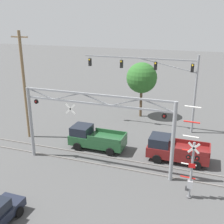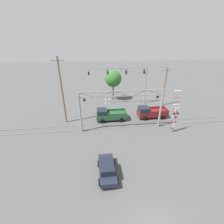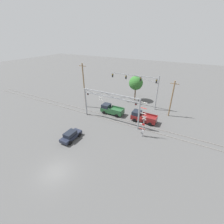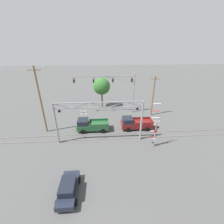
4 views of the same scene
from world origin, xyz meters
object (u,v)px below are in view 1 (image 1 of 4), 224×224
(crossing_gantry, at_px, (95,120))
(utility_pole_left, at_px, (24,85))
(traffic_signal_span, at_px, (165,77))
(crossing_signal_mast, at_px, (191,169))
(pickup_truck_following, at_px, (175,150))
(background_tree_beyond_span, at_px, (142,78))
(pickup_truck_lead, at_px, (95,138))

(crossing_gantry, bearing_deg, utility_pole_left, 159.51)
(traffic_signal_span, bearing_deg, crossing_signal_mast, -71.75)
(crossing_gantry, height_order, utility_pole_left, utility_pole_left)
(pickup_truck_following, xyz_separation_m, background_tree_beyond_span, (-5.47, 9.99, 3.86))
(crossing_signal_mast, distance_m, pickup_truck_lead, 10.40)
(crossing_gantry, relative_size, traffic_signal_span, 1.01)
(crossing_gantry, bearing_deg, background_tree_beyond_span, 87.90)
(traffic_signal_span, distance_m, utility_pole_left, 14.26)
(crossing_signal_mast, relative_size, utility_pole_left, 0.62)
(pickup_truck_following, bearing_deg, crossing_signal_mast, -71.94)
(crossing_gantry, xyz_separation_m, traffic_signal_span, (3.71, 10.00, 1.71))
(pickup_truck_lead, bearing_deg, utility_pole_left, 178.75)
(crossing_gantry, height_order, pickup_truck_lead, crossing_gantry)
(crossing_gantry, bearing_deg, pickup_truck_lead, 114.93)
(crossing_signal_mast, height_order, pickup_truck_lead, crossing_signal_mast)
(crossing_gantry, distance_m, traffic_signal_span, 10.80)
(utility_pole_left, height_order, background_tree_beyond_span, utility_pole_left)
(background_tree_beyond_span, bearing_deg, pickup_truck_lead, -100.97)
(traffic_signal_span, relative_size, pickup_truck_following, 2.36)
(pickup_truck_following, xyz_separation_m, utility_pole_left, (-14.84, 0.08, 4.48))
(pickup_truck_lead, bearing_deg, crossing_gantry, -65.07)
(traffic_signal_span, height_order, utility_pole_left, utility_pole_left)
(traffic_signal_span, bearing_deg, utility_pole_left, -152.06)
(pickup_truck_lead, xyz_separation_m, background_tree_beyond_span, (1.95, 10.07, 3.86))
(background_tree_beyond_span, bearing_deg, utility_pole_left, -133.39)
(crossing_gantry, bearing_deg, crossing_signal_mast, -13.27)
(pickup_truck_lead, xyz_separation_m, utility_pole_left, (-7.42, 0.16, 4.48))
(pickup_truck_lead, relative_size, background_tree_beyond_span, 0.78)
(pickup_truck_lead, bearing_deg, pickup_truck_following, 0.66)
(utility_pole_left, bearing_deg, background_tree_beyond_span, 46.61)
(traffic_signal_span, relative_size, pickup_truck_lead, 2.36)
(pickup_truck_lead, relative_size, utility_pole_left, 0.49)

